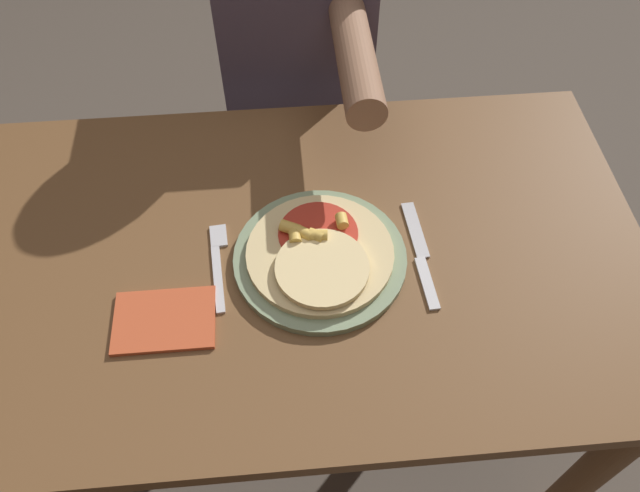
% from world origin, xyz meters
% --- Properties ---
extents(ground_plane, '(8.00, 8.00, 0.00)m').
position_xyz_m(ground_plane, '(0.00, 0.00, 0.00)').
color(ground_plane, brown).
extents(dining_table, '(1.19, 0.72, 0.73)m').
position_xyz_m(dining_table, '(0.00, 0.00, 0.61)').
color(dining_table, brown).
rests_on(dining_table, ground_plane).
extents(plate, '(0.29, 0.29, 0.01)m').
position_xyz_m(plate, '(0.04, -0.02, 0.74)').
color(plate, gray).
rests_on(plate, dining_table).
extents(pizza, '(0.24, 0.24, 0.04)m').
position_xyz_m(pizza, '(0.04, -0.03, 0.76)').
color(pizza, '#E0C689').
rests_on(pizza, plate).
extents(fork, '(0.03, 0.18, 0.00)m').
position_xyz_m(fork, '(-0.13, -0.01, 0.74)').
color(fork, silver).
rests_on(fork, dining_table).
extents(knife, '(0.03, 0.22, 0.00)m').
position_xyz_m(knife, '(0.21, -0.03, 0.74)').
color(knife, silver).
rests_on(knife, dining_table).
extents(napkin, '(0.16, 0.11, 0.01)m').
position_xyz_m(napkin, '(-0.21, -0.12, 0.74)').
color(napkin, '#C6512D').
rests_on(napkin, dining_table).
extents(person_diner, '(0.32, 0.52, 1.22)m').
position_xyz_m(person_diner, '(0.04, 0.55, 0.72)').
color(person_diner, '#2D2D38').
rests_on(person_diner, ground_plane).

